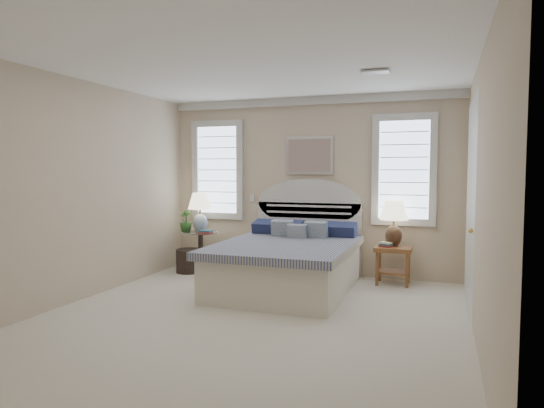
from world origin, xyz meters
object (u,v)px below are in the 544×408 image
at_px(side_table_left, 201,247).
at_px(lamp_right, 394,218).
at_px(lamp_left, 200,208).
at_px(bed, 289,260).
at_px(nightstand_right, 393,257).
at_px(floor_pot, 189,261).

distance_m(side_table_left, lamp_right, 3.00).
distance_m(side_table_left, lamp_left, 0.62).
relative_size(bed, side_table_left, 3.61).
height_order(bed, nightstand_right, bed).
relative_size(bed, nightstand_right, 4.29).
bearing_deg(nightstand_right, side_table_left, -178.06).
bearing_deg(lamp_right, nightstand_right, -85.07).
xyz_separation_m(bed, lamp_right, (1.29, 0.77, 0.54)).
relative_size(bed, lamp_left, 3.69).
xyz_separation_m(nightstand_right, lamp_left, (-2.96, -0.08, 0.62)).
bearing_deg(side_table_left, bed, -19.74).
bearing_deg(lamp_left, nightstand_right, 1.58).
bearing_deg(bed, floor_pot, 165.61).
relative_size(side_table_left, lamp_left, 1.02).
bearing_deg(bed, nightstand_right, 28.03).
height_order(nightstand_right, lamp_right, lamp_right).
bearing_deg(lamp_left, side_table_left, -51.39).
relative_size(bed, lamp_right, 3.52).
bearing_deg(bed, lamp_left, 159.86).
xyz_separation_m(side_table_left, floor_pot, (-0.14, -0.13, -0.20)).
xyz_separation_m(bed, lamp_left, (-1.66, 0.61, 0.62)).
bearing_deg(bed, side_table_left, 160.26).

